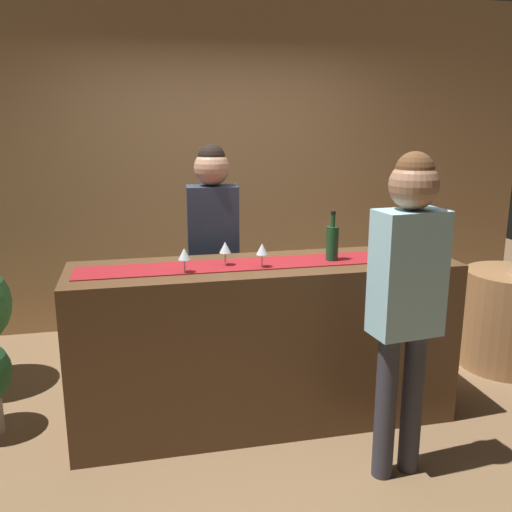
# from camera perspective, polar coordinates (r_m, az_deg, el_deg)

# --- Properties ---
(ground_plane) EXTENTS (10.00, 10.00, 0.00)m
(ground_plane) POSITION_cam_1_polar(r_m,az_deg,el_deg) (3.69, 0.86, -16.20)
(ground_plane) COLOR brown
(back_wall) EXTENTS (6.00, 0.12, 2.90)m
(back_wall) POSITION_cam_1_polar(r_m,az_deg,el_deg) (5.07, -4.12, 9.37)
(back_wall) COLOR tan
(back_wall) RESTS_ON ground
(bar_counter) EXTENTS (2.30, 0.60, 1.01)m
(bar_counter) POSITION_cam_1_polar(r_m,az_deg,el_deg) (3.46, 0.89, -8.93)
(bar_counter) COLOR #543821
(bar_counter) RESTS_ON ground
(counter_runner_cloth) EXTENTS (2.18, 0.28, 0.01)m
(counter_runner_cloth) POSITION_cam_1_polar(r_m,az_deg,el_deg) (3.30, 0.93, -0.74)
(counter_runner_cloth) COLOR maroon
(counter_runner_cloth) RESTS_ON bar_counter
(wine_bottle_amber) EXTENTS (0.07, 0.07, 0.30)m
(wine_bottle_amber) POSITION_cam_1_polar(r_m,az_deg,el_deg) (3.61, 15.96, 1.82)
(wine_bottle_amber) COLOR brown
(wine_bottle_amber) RESTS_ON bar_counter
(wine_bottle_green) EXTENTS (0.07, 0.07, 0.30)m
(wine_bottle_green) POSITION_cam_1_polar(r_m,az_deg,el_deg) (3.37, 7.79, 1.38)
(wine_bottle_green) COLOR #194723
(wine_bottle_green) RESTS_ON bar_counter
(wine_glass_near_customer) EXTENTS (0.07, 0.07, 0.14)m
(wine_glass_near_customer) POSITION_cam_1_polar(r_m,az_deg,el_deg) (3.18, 0.62, 0.62)
(wine_glass_near_customer) COLOR silver
(wine_glass_near_customer) RESTS_ON bar_counter
(wine_glass_mid_counter) EXTENTS (0.07, 0.07, 0.14)m
(wine_glass_mid_counter) POSITION_cam_1_polar(r_m,az_deg,el_deg) (3.09, -7.33, 0.12)
(wine_glass_mid_counter) COLOR silver
(wine_glass_mid_counter) RESTS_ON bar_counter
(wine_glass_far_end) EXTENTS (0.07, 0.07, 0.14)m
(wine_glass_far_end) POSITION_cam_1_polar(r_m,az_deg,el_deg) (3.22, -3.16, 0.78)
(wine_glass_far_end) COLOR silver
(wine_glass_far_end) RESTS_ON bar_counter
(bartender) EXTENTS (0.35, 0.24, 1.69)m
(bartender) POSITION_cam_1_polar(r_m,az_deg,el_deg) (3.80, -4.41, 1.62)
(bartender) COLOR #26262B
(bartender) RESTS_ON ground
(customer_sipping) EXTENTS (0.36, 0.24, 1.70)m
(customer_sipping) POSITION_cam_1_polar(r_m,az_deg,el_deg) (2.86, 15.16, -2.81)
(customer_sipping) COLOR #33333D
(customer_sipping) RESTS_ON ground
(round_side_table) EXTENTS (0.68, 0.68, 0.74)m
(round_side_table) POSITION_cam_1_polar(r_m,az_deg,el_deg) (4.66, 24.32, -5.88)
(round_side_table) COLOR #996B42
(round_side_table) RESTS_ON ground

